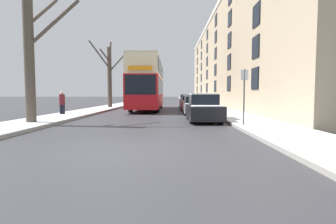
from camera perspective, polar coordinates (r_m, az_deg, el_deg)
name	(u,v)px	position (r m, az deg, el deg)	size (l,w,h in m)	color
ground_plane	(119,151)	(7.06, -10.71, -8.31)	(320.00, 320.00, 0.00)	#38383D
sidewalk_left	(142,101)	(60.17, -5.72, 2.50)	(2.62, 130.00, 0.16)	gray
sidewalk_right	(190,101)	(59.91, 4.78, 2.50)	(2.62, 130.00, 0.16)	gray
terrace_facade_right	(244,60)	(38.24, 16.15, 10.90)	(9.10, 53.22, 12.54)	tan
bare_tree_left_0	(31,55)	(14.28, -27.62, 10.97)	(3.21, 2.51, 6.68)	#4C4238
bare_tree_left_1	(109,74)	(28.08, -12.68, 7.97)	(3.56, 2.75, 6.95)	#4C4238
double_decker_bus	(148,82)	(24.98, -4.42, 6.47)	(2.54, 11.77, 4.65)	red
parked_car_0	(203,109)	(14.55, 7.71, 0.75)	(1.69, 4.23, 1.52)	black
parked_car_1	(195,106)	(19.61, 5.94, 1.38)	(1.75, 4.24, 1.37)	#9EA3AD
parked_car_2	(190,103)	(24.66, 4.90, 1.92)	(1.80, 4.06, 1.40)	maroon
parked_car_3	(187,101)	(29.72, 4.21, 2.32)	(1.77, 4.17, 1.50)	slate
pedestrian_left_sidewalk	(62,103)	(18.97, -22.05, 1.92)	(0.37, 0.37, 1.70)	black
street_sign_post	(244,95)	(11.68, 16.22, 3.65)	(0.32, 0.07, 2.56)	#4C4F54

